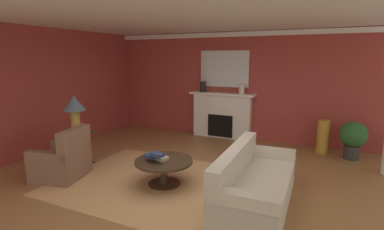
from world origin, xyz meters
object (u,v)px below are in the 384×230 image
object	(u,v)px
armchair_near_window	(63,162)
table_lamp	(74,107)
fireplace	(222,116)
potted_plant	(353,137)
side_table	(78,146)
mantel_mirror	(224,69)
vase_mantel_right	(242,89)
sofa	(254,186)
vase_tall_corner	(323,137)
coffee_table	(164,166)
vase_mantel_left	(203,87)

from	to	relation	value
armchair_near_window	table_lamp	distance (m)	1.13
fireplace	potted_plant	bearing A→B (deg)	-8.16
side_table	potted_plant	bearing A→B (deg)	29.00
mantel_mirror	vase_mantel_right	distance (m)	0.77
sofa	vase_tall_corner	distance (m)	3.19
side_table	table_lamp	bearing A→B (deg)	90.00
fireplace	table_lamp	xyz separation A→B (m)	(-1.94, -3.29, 0.64)
armchair_near_window	vase_mantel_right	size ratio (longest dim) A/B	3.87
armchair_near_window	potted_plant	bearing A→B (deg)	35.25
armchair_near_window	potted_plant	size ratio (longest dim) A/B	1.15
sofa	table_lamp	xyz separation A→B (m)	(-3.66, 0.08, 0.93)
coffee_table	table_lamp	xyz separation A→B (m)	(-2.08, 0.06, 0.89)
mantel_mirror	armchair_near_window	size ratio (longest dim) A/B	1.42
armchair_near_window	vase_mantel_left	size ratio (longest dim) A/B	3.36
potted_plant	vase_mantel_right	bearing A→B (deg)	171.21
fireplace	mantel_mirror	bearing A→B (deg)	90.00
armchair_near_window	vase_tall_corner	xyz separation A→B (m)	(4.26, 3.59, 0.08)
vase_tall_corner	mantel_mirror	bearing A→B (deg)	170.72
vase_mantel_right	potted_plant	xyz separation A→B (m)	(2.62, -0.40, -0.88)
sofa	potted_plant	xyz separation A→B (m)	(1.45, 2.92, 0.19)
sofa	coffee_table	world-z (taller)	sofa
mantel_mirror	vase_mantel_left	distance (m)	0.76
fireplace	table_lamp	bearing A→B (deg)	-120.59
armchair_near_window	coffee_table	distance (m)	1.91
side_table	fireplace	bearing A→B (deg)	59.41
vase_tall_corner	vase_mantel_left	distance (m)	3.29
coffee_table	potted_plant	bearing A→B (deg)	43.71
fireplace	potted_plant	distance (m)	3.20
fireplace	armchair_near_window	size ratio (longest dim) A/B	1.88
vase_mantel_right	mantel_mirror	bearing A→B (deg)	162.82
sofa	table_lamp	world-z (taller)	table_lamp
fireplace	sofa	world-z (taller)	fireplace
sofa	vase_tall_corner	size ratio (longest dim) A/B	2.71
mantel_mirror	potted_plant	world-z (taller)	mantel_mirror
table_lamp	mantel_mirror	bearing A→B (deg)	60.30
vase_tall_corner	vase_mantel_left	xyz separation A→B (m)	(-3.12, 0.25, 1.00)
vase_tall_corner	potted_plant	xyz separation A→B (m)	(0.60, -0.15, 0.10)
mantel_mirror	table_lamp	xyz separation A→B (m)	(-1.94, -3.41, -0.66)
table_lamp	vase_mantel_left	distance (m)	3.53
sofa	potted_plant	bearing A→B (deg)	63.51
vase_mantel_left	coffee_table	bearing A→B (deg)	-78.22
table_lamp	vase_mantel_right	bearing A→B (deg)	52.40
armchair_near_window	potted_plant	world-z (taller)	armchair_near_window
sofa	vase_tall_corner	xyz separation A→B (m)	(0.85, 3.07, 0.09)
vase_tall_corner	vase_mantel_right	xyz separation A→B (m)	(-2.02, 0.25, 0.98)
coffee_table	table_lamp	distance (m)	2.27
fireplace	vase_mantel_right	size ratio (longest dim) A/B	7.26
fireplace	vase_tall_corner	bearing A→B (deg)	-6.65
table_lamp	vase_mantel_left	world-z (taller)	vase_mantel_left
fireplace	coffee_table	xyz separation A→B (m)	(0.14, -3.35, -0.25)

